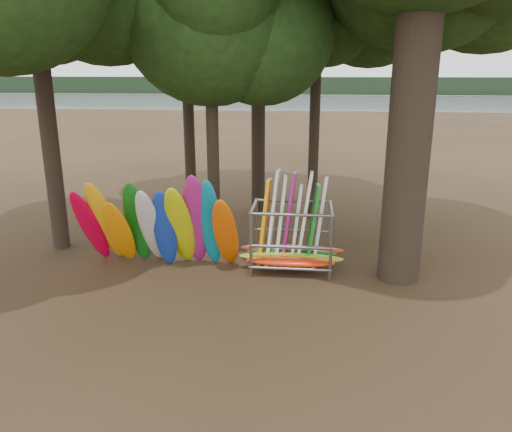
# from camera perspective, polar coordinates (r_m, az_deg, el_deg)

# --- Properties ---
(ground) EXTENTS (120.00, 120.00, 0.00)m
(ground) POSITION_cam_1_polar(r_m,az_deg,el_deg) (14.31, -3.05, -7.01)
(ground) COLOR #47331E
(ground) RESTS_ON ground
(lake) EXTENTS (160.00, 160.00, 0.00)m
(lake) POSITION_cam_1_polar(r_m,az_deg,el_deg) (73.21, 4.56, 11.89)
(lake) COLOR gray
(lake) RESTS_ON ground
(far_shore) EXTENTS (160.00, 4.00, 4.00)m
(far_shore) POSITION_cam_1_polar(r_m,az_deg,el_deg) (123.04, 5.33, 14.61)
(far_shore) COLOR black
(far_shore) RESTS_ON ground
(oak_5) EXTENTS (6.32, 6.32, 10.05)m
(oak_5) POSITION_cam_1_polar(r_m,az_deg,el_deg) (16.21, -5.33, 22.00)
(oak_5) COLOR black
(oak_5) RESTS_ON ground
(kayak_row) EXTENTS (4.80, 2.01, 3.11)m
(kayak_row) POSITION_cam_1_polar(r_m,az_deg,el_deg) (14.78, -11.09, -1.14)
(kayak_row) COLOR red
(kayak_row) RESTS_ON ground
(storage_rack) EXTENTS (3.16, 1.60, 2.91)m
(storage_rack) POSITION_cam_1_polar(r_m,az_deg,el_deg) (14.63, 4.09, -2.61)
(storage_rack) COLOR slate
(storage_rack) RESTS_ON ground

